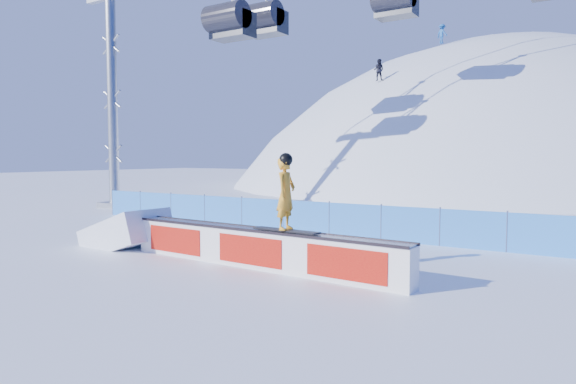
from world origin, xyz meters
The scene contains 7 objects.
ground centered at (0.00, 0.00, 0.00)m, with size 160.00×160.00×0.00m, color white.
snow_hill centered at (0.00, 42.00, -18.00)m, with size 64.00×64.00×64.00m.
safety_fence centered at (0.00, 4.50, 0.60)m, with size 22.05×0.05×1.30m.
rail_box centered at (1.97, -1.24, 0.51)m, with size 8.56×1.01×1.03m.
snow_ramp centered at (-3.37, -0.98, 0.00)m, with size 2.61×1.74×0.98m, color white, non-canonical shape.
snowboarder centered at (2.91, -1.29, 1.97)m, with size 1.85×0.69×1.92m.
distant_skiers centered at (1.80, 30.17, 11.24)m, with size 18.53×9.18×5.70m.
Camera 1 is at (9.76, -11.76, 2.87)m, focal length 32.00 mm.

